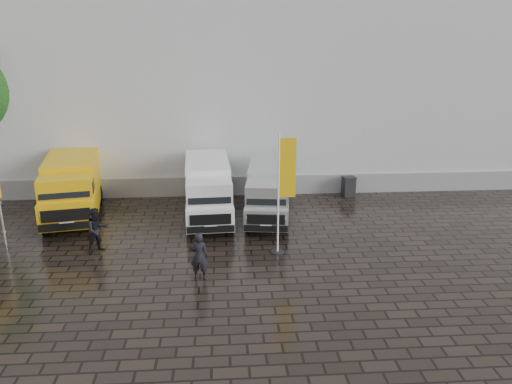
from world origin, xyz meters
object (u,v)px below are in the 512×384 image
Objects in this scene: van_silver at (269,193)px; flagpole at (283,188)px; van_white at (208,191)px; person_front at (199,256)px; van_yellow at (72,190)px; wheelie_bin at (349,186)px; person_tent at (97,230)px.

flagpole is (0.17, -3.83, 1.38)m from van_silver.
person_front is at bearing -94.58° from van_white.
van_yellow is 1.06× the size of van_silver.
flagpole reaches higher than person_front.
van_silver is 3.21× the size of person_front.
person_tent is (-11.24, -6.11, 0.36)m from wheelie_bin.
person_tent is (1.94, -3.87, -0.45)m from van_yellow.
person_tent is at bearing -146.99° from van_silver.
van_silver reaches higher than wheelie_bin.
van_yellow reaches higher than van_silver.
van_silver is 5.28m from wheelie_bin.
van_white reaches higher than van_silver.
flagpole is at bearing -40.90° from person_tent.
person_tent reaches higher than person_front.
van_white reaches higher than person_tent.
van_white reaches higher than person_front.
person_front is (-3.06, -1.98, -1.71)m from flagpole.
van_yellow is 5.57× the size of wheelie_bin.
van_silver is at bearing -6.56° from van_white.
van_white is 3.33× the size of person_tent.
van_white is at bearing -83.96° from person_front.
van_silver is 7.59m from person_tent.
person_front is at bearing -69.06° from person_tent.
van_white is 5.39m from person_tent.
flagpole is (2.88, -4.01, 1.30)m from van_white.
van_silver is at bearing -153.85° from wheelie_bin.
van_yellow is 3.40× the size of person_front.
van_white is at bearing 3.45° from person_tent.
van_yellow is 4.35m from person_tent.
flagpole is 7.24m from person_tent.
flagpole is at bearing -57.12° from van_white.
wheelie_bin is (4.40, 2.86, -0.66)m from van_silver.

